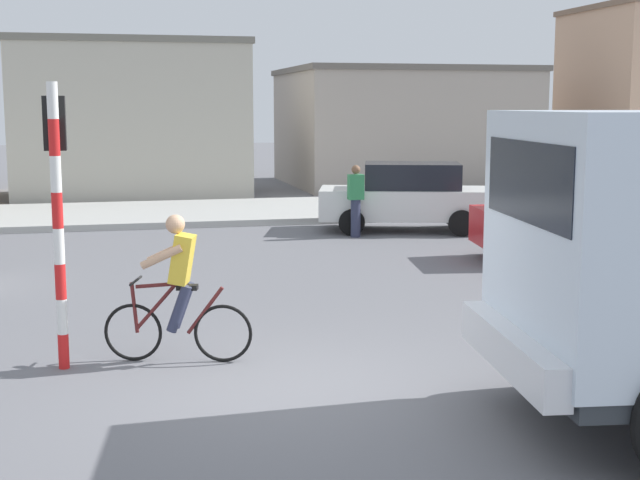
{
  "coord_description": "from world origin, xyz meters",
  "views": [
    {
      "loc": [
        -1.74,
        -8.7,
        2.96
      ],
      "look_at": [
        0.86,
        2.5,
        1.2
      ],
      "focal_mm": 49.99,
      "sensor_mm": 36.0,
      "label": 1
    }
  ],
  "objects_px": {
    "cyclist": "(178,289)",
    "pedestrian_near_kerb": "(356,200)",
    "traffic_light_pole": "(57,186)",
    "car_white_mid": "(407,196)",
    "car_far_side": "(581,218)"
  },
  "relations": [
    {
      "from": "cyclist",
      "to": "pedestrian_near_kerb",
      "type": "height_order",
      "value": "cyclist"
    },
    {
      "from": "car_white_mid",
      "to": "pedestrian_near_kerb",
      "type": "height_order",
      "value": "pedestrian_near_kerb"
    },
    {
      "from": "cyclist",
      "to": "pedestrian_near_kerb",
      "type": "bearing_deg",
      "value": 62.93
    },
    {
      "from": "car_white_mid",
      "to": "pedestrian_near_kerb",
      "type": "relative_size",
      "value": 2.67
    },
    {
      "from": "pedestrian_near_kerb",
      "to": "cyclist",
      "type": "bearing_deg",
      "value": -117.07
    },
    {
      "from": "traffic_light_pole",
      "to": "car_white_mid",
      "type": "xyz_separation_m",
      "value": [
        7.34,
        9.6,
        -1.25
      ]
    },
    {
      "from": "cyclist",
      "to": "pedestrian_near_kerb",
      "type": "relative_size",
      "value": 1.06
    },
    {
      "from": "cyclist",
      "to": "traffic_light_pole",
      "type": "distance_m",
      "value": 1.77
    },
    {
      "from": "traffic_light_pole",
      "to": "pedestrian_near_kerb",
      "type": "distance_m",
      "value": 10.72
    },
    {
      "from": "traffic_light_pole",
      "to": "car_far_side",
      "type": "height_order",
      "value": "traffic_light_pole"
    },
    {
      "from": "car_far_side",
      "to": "pedestrian_near_kerb",
      "type": "xyz_separation_m",
      "value": [
        -3.37,
        3.91,
        0.03
      ]
    },
    {
      "from": "cyclist",
      "to": "car_far_side",
      "type": "distance_m",
      "value": 9.43
    },
    {
      "from": "cyclist",
      "to": "car_white_mid",
      "type": "height_order",
      "value": "cyclist"
    },
    {
      "from": "car_far_side",
      "to": "pedestrian_near_kerb",
      "type": "bearing_deg",
      "value": 130.74
    },
    {
      "from": "traffic_light_pole",
      "to": "car_white_mid",
      "type": "distance_m",
      "value": 12.15
    }
  ]
}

